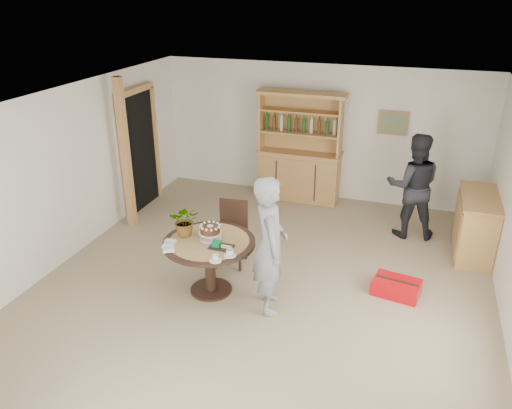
% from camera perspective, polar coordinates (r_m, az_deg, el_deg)
% --- Properties ---
extents(ground, '(7.00, 7.00, 0.00)m').
position_cam_1_polar(ground, '(6.83, 0.56, -9.72)').
color(ground, tan).
rests_on(ground, ground).
extents(room_shell, '(6.04, 7.04, 2.52)m').
position_cam_1_polar(room_shell, '(6.05, 0.67, 4.16)').
color(room_shell, white).
rests_on(room_shell, ground).
extents(doorway, '(0.13, 1.10, 2.18)m').
position_cam_1_polar(doorway, '(9.17, -13.20, 6.31)').
color(doorway, black).
rests_on(doorway, ground).
extents(pine_post, '(0.12, 0.12, 2.50)m').
position_cam_1_polar(pine_post, '(8.36, -14.70, 5.49)').
color(pine_post, tan).
rests_on(pine_post, ground).
extents(hutch, '(1.62, 0.54, 2.04)m').
position_cam_1_polar(hutch, '(9.42, 4.97, 4.65)').
color(hutch, tan).
rests_on(hutch, ground).
extents(sideboard, '(0.54, 1.26, 0.94)m').
position_cam_1_polar(sideboard, '(8.18, 23.81, -2.14)').
color(sideboard, tan).
rests_on(sideboard, ground).
extents(dining_table, '(1.20, 1.20, 0.76)m').
position_cam_1_polar(dining_table, '(6.54, -5.33, -5.33)').
color(dining_table, black).
rests_on(dining_table, ground).
extents(dining_chair, '(0.46, 0.46, 0.95)m').
position_cam_1_polar(dining_chair, '(7.24, -2.76, -2.76)').
color(dining_chair, black).
rests_on(dining_chair, ground).
extents(birthday_cake, '(0.30, 0.30, 0.20)m').
position_cam_1_polar(birthday_cake, '(6.44, -5.25, -2.96)').
color(birthday_cake, white).
rests_on(birthday_cake, dining_table).
extents(flower_vase, '(0.47, 0.44, 0.42)m').
position_cam_1_polar(flower_vase, '(6.54, -8.09, -1.82)').
color(flower_vase, '#3F7233').
rests_on(flower_vase, dining_table).
extents(gift_tray, '(0.30, 0.20, 0.08)m').
position_cam_1_polar(gift_tray, '(6.27, -4.04, -4.72)').
color(gift_tray, black).
rests_on(gift_tray, dining_table).
extents(coffee_cup_a, '(0.15, 0.15, 0.09)m').
position_cam_1_polar(coffee_cup_a, '(6.08, -2.98, -5.56)').
color(coffee_cup_a, white).
rests_on(coffee_cup_a, dining_table).
extents(coffee_cup_b, '(0.15, 0.15, 0.08)m').
position_cam_1_polar(coffee_cup_b, '(5.98, -4.65, -6.17)').
color(coffee_cup_b, white).
rests_on(coffee_cup_b, dining_table).
extents(napkins, '(0.24, 0.33, 0.03)m').
position_cam_1_polar(napkins, '(6.37, -9.91, -4.66)').
color(napkins, white).
rests_on(napkins, dining_table).
extents(teen_boy, '(0.64, 0.76, 1.78)m').
position_cam_1_polar(teen_boy, '(6.05, 1.61, -4.70)').
color(teen_boy, gray).
rests_on(teen_boy, ground).
extents(adult_person, '(0.92, 0.77, 1.71)m').
position_cam_1_polar(adult_person, '(8.27, 17.50, 2.04)').
color(adult_person, black).
rests_on(adult_person, ground).
extents(red_suitcase, '(0.66, 0.49, 0.21)m').
position_cam_1_polar(red_suitcase, '(6.96, 15.76, -9.09)').
color(red_suitcase, red).
rests_on(red_suitcase, ground).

